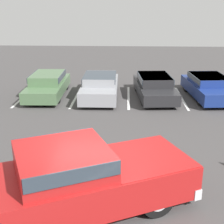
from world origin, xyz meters
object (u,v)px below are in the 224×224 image
(parked_sedan_c, at_px, (154,86))
(parked_sedan_d, at_px, (208,86))
(parked_sedan_b, at_px, (100,86))
(pickup_truck, at_px, (77,180))
(parked_sedan_a, at_px, (48,84))

(parked_sedan_c, relative_size, parked_sedan_d, 1.02)
(parked_sedan_b, xyz_separation_m, parked_sedan_c, (2.87, 0.16, -0.01))
(parked_sedan_c, bearing_deg, parked_sedan_b, -91.70)
(pickup_truck, height_order, parked_sedan_b, pickup_truck)
(parked_sedan_c, distance_m, parked_sedan_d, 2.83)
(pickup_truck, height_order, parked_sedan_a, pickup_truck)
(pickup_truck, distance_m, parked_sedan_c, 10.07)
(pickup_truck, xyz_separation_m, parked_sedan_b, (-0.25, 9.56, -0.20))
(parked_sedan_a, height_order, parked_sedan_b, parked_sedan_b)
(parked_sedan_c, bearing_deg, pickup_truck, -20.06)
(parked_sedan_c, bearing_deg, parked_sedan_a, -95.86)
(parked_sedan_a, xyz_separation_m, parked_sedan_b, (2.83, -0.25, 0.00))
(parked_sedan_a, xyz_separation_m, parked_sedan_c, (5.70, -0.09, -0.01))
(parked_sedan_b, bearing_deg, parked_sedan_a, -95.71)
(parked_sedan_a, height_order, parked_sedan_d, parked_sedan_a)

